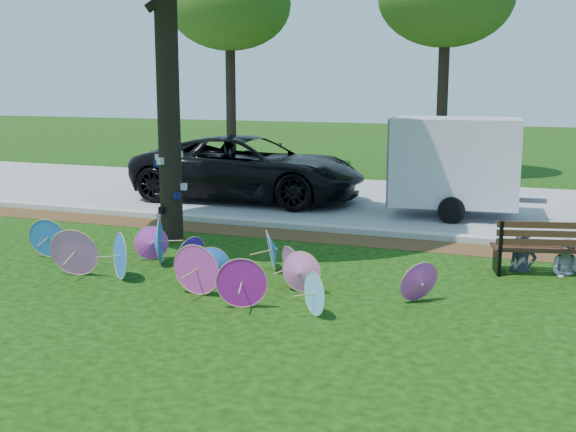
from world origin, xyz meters
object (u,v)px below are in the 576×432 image
(park_bench, at_px, (546,247))
(person_right, at_px, (569,240))
(cargo_trailer, at_px, (455,161))
(parasol_pile, at_px, (192,259))
(black_van, at_px, (249,168))
(person_left, at_px, (524,233))

(park_bench, distance_m, person_right, 0.38)
(park_bench, bearing_deg, cargo_trailer, 100.76)
(parasol_pile, distance_m, black_van, 7.94)
(parasol_pile, relative_size, black_van, 1.22)
(person_left, xyz_separation_m, person_right, (0.70, 0.00, -0.06))
(parasol_pile, bearing_deg, park_bench, 25.64)
(cargo_trailer, bearing_deg, parasol_pile, -119.25)
(black_van, relative_size, person_right, 5.23)
(cargo_trailer, bearing_deg, person_right, -67.43)
(park_bench, relative_size, person_left, 1.36)
(black_van, xyz_separation_m, person_left, (7.27, -5.00, -0.21))
(parasol_pile, relative_size, person_right, 6.36)
(park_bench, height_order, person_right, person_right)
(park_bench, relative_size, person_right, 1.48)
(cargo_trailer, relative_size, person_left, 2.22)
(cargo_trailer, height_order, park_bench, cargo_trailer)
(cargo_trailer, distance_m, park_bench, 5.20)
(parasol_pile, bearing_deg, person_left, 27.70)
(cargo_trailer, bearing_deg, person_left, -74.54)
(cargo_trailer, bearing_deg, black_van, 169.20)
(parasol_pile, height_order, person_left, person_left)
(person_left, bearing_deg, black_van, 123.62)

